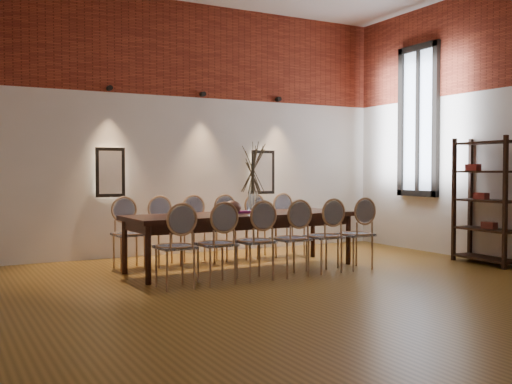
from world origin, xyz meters
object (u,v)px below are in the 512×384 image
chair_near_c (255,241)px  chair_near_d (291,239)px  chair_near_b (216,244)px  vase (253,202)px  chair_near_f (355,234)px  chair_far_d (231,228)px  dining_table (242,241)px  chair_near_e (324,236)px  shelving_rack (487,201)px  chair_far_e (261,227)px  chair_far_b (165,232)px  chair_far_a (129,234)px  chair_near_a (175,247)px  bowl (232,207)px  book (240,212)px  chair_far_f (290,225)px  chair_far_c (199,230)px

chair_near_c → chair_near_d: size_ratio=1.00×
chair_near_b → vase: bearing=39.2°
chair_near_f → chair_far_d: size_ratio=1.00×
dining_table → chair_near_e: size_ratio=3.33×
chair_far_d → shelving_rack: (3.02, -2.05, 0.43)m
dining_table → shelving_rack: size_ratio=1.74×
chair_near_d → chair_far_e: same height
chair_near_d → chair_far_b: same height
dining_table → chair_near_c: bearing=-108.4°
chair_near_f → chair_far_a: (-2.68, 1.45, 0.00)m
chair_near_a → bowl: bearing=33.0°
chair_near_e → chair_far_e: bearing=90.0°
chair_near_e → chair_far_d: same height
chair_far_b → shelving_rack: 4.56m
dining_table → vase: 0.55m
chair_near_c → chair_near_f: size_ratio=1.00×
chair_far_d → chair_near_f: bearing=123.7°
chair_near_a → chair_near_c: size_ratio=1.00×
chair_near_e → book: bearing=132.5°
chair_far_d → shelving_rack: bearing=143.4°
chair_far_f → chair_near_d: bearing=56.3°
dining_table → chair_far_e: (0.75, 0.82, 0.09)m
chair_near_e → chair_far_b: same height
chair_near_f → vase: bearing=145.2°
chair_far_b → book: (0.82, -0.69, 0.30)m
chair_far_d → chair_far_e: size_ratio=1.00×
chair_near_a → chair_near_f: 2.61m
chair_far_c → shelving_rack: bearing=147.7°
chair_near_f → bowl: size_ratio=3.92×
chair_far_a → shelving_rack: bearing=154.1°
vase → chair_far_e: bearing=54.8°
bowl → chair_near_e: bearing=-34.9°
dining_table → chair_near_e: chair_near_e is taller
chair_near_e → chair_near_d: bearing=-180.0°
chair_near_d → book: bearing=106.6°
chair_near_f → chair_far_e: same height
chair_near_f → chair_far_b: same height
chair_far_d → chair_far_f: 1.04m
chair_near_c → chair_far_e: size_ratio=1.00×
dining_table → chair_far_b: size_ratio=3.33×
chair_near_d → book: 0.93m
chair_far_a → chair_far_f: size_ratio=1.00×
bowl → chair_far_a: bearing=146.1°
dining_table → chair_far_f: 1.53m
chair_near_b → chair_far_b: (-0.07, 1.57, 0.00)m
chair_far_a → book: chair_far_a is taller
chair_near_a → chair_far_d: bearing=45.0°
shelving_rack → chair_far_c: bearing=153.2°
chair_near_a → chair_far_c: same height
chair_near_b → chair_near_f: 2.09m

